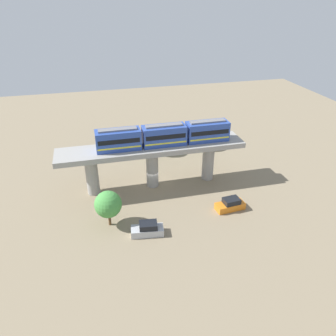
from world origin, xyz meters
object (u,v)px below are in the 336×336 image
at_px(tree_far_corner, 156,138).
at_px(tree_near_viaduct, 196,131).
at_px(train, 164,135).
at_px(parked_car_silver, 148,229).
at_px(tree_mid_lot, 108,204).
at_px(parked_car_orange, 230,205).

bearing_deg(tree_far_corner, tree_near_viaduct, 94.42).
bearing_deg(train, tree_near_viaduct, 142.69).
distance_m(train, parked_car_silver, 15.03).
height_order(tree_mid_lot, tree_far_corner, tree_far_corner).
bearing_deg(tree_far_corner, train, -5.61).
bearing_deg(tree_near_viaduct, tree_mid_lot, -42.27).
relative_size(tree_near_viaduct, tree_mid_lot, 1.08).
bearing_deg(tree_mid_lot, tree_near_viaduct, 137.73).
distance_m(train, tree_near_viaduct, 15.99).
relative_size(tree_mid_lot, tree_far_corner, 1.00).
bearing_deg(tree_mid_lot, train, 131.89).
distance_m(parked_car_orange, tree_mid_lot, 17.44).
distance_m(train, tree_far_corner, 12.67).
height_order(train, tree_far_corner, train).
xyz_separation_m(train, parked_car_silver, (11.78, -5.05, -7.85)).
relative_size(train, parked_car_silver, 4.66).
xyz_separation_m(parked_car_orange, tree_far_corner, (-20.68, -6.49, 2.56)).
height_order(parked_car_silver, tree_near_viaduct, tree_near_viaduct).
height_order(train, parked_car_orange, train).
bearing_deg(train, parked_car_silver, -23.18).
height_order(parked_car_silver, tree_mid_lot, tree_mid_lot).
height_order(tree_near_viaduct, tree_mid_lot, tree_near_viaduct).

